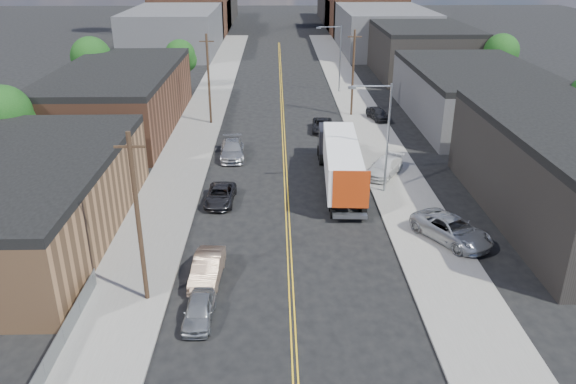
{
  "coord_description": "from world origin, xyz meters",
  "views": [
    {
      "loc": [
        -0.8,
        -17.0,
        18.37
      ],
      "look_at": [
        0.01,
        19.5,
        2.5
      ],
      "focal_mm": 35.0,
      "sensor_mm": 36.0,
      "label": 1
    }
  ],
  "objects_px": {
    "semi_truck": "(339,157)",
    "car_left_d": "(232,150)",
    "car_right_lot_a": "(452,229)",
    "car_ahead_truck": "(322,125)",
    "car_left_a": "(199,311)",
    "car_right_lot_b": "(385,167)",
    "car_left_b": "(207,268)",
    "car_left_c": "(220,195)",
    "car_right_lot_c": "(378,113)"
  },
  "relations": [
    {
      "from": "car_left_c",
      "to": "car_right_lot_c",
      "type": "height_order",
      "value": "car_right_lot_c"
    },
    {
      "from": "car_left_d",
      "to": "car_right_lot_a",
      "type": "bearing_deg",
      "value": -50.16
    },
    {
      "from": "semi_truck",
      "to": "car_right_lot_c",
      "type": "bearing_deg",
      "value": 73.74
    },
    {
      "from": "car_right_lot_b",
      "to": "car_left_b",
      "type": "bearing_deg",
      "value": -97.96
    },
    {
      "from": "semi_truck",
      "to": "car_left_c",
      "type": "xyz_separation_m",
      "value": [
        -9.72,
        -3.9,
        -1.66
      ]
    },
    {
      "from": "car_ahead_truck",
      "to": "car_left_c",
      "type": "bearing_deg",
      "value": -112.84
    },
    {
      "from": "car_right_lot_c",
      "to": "car_ahead_truck",
      "type": "relative_size",
      "value": 0.89
    },
    {
      "from": "car_right_lot_b",
      "to": "car_right_lot_a",
      "type": "bearing_deg",
      "value": -47.14
    },
    {
      "from": "car_left_a",
      "to": "car_left_c",
      "type": "bearing_deg",
      "value": 92.07
    },
    {
      "from": "car_left_a",
      "to": "car_right_lot_a",
      "type": "distance_m",
      "value": 18.09
    },
    {
      "from": "semi_truck",
      "to": "car_left_b",
      "type": "distance_m",
      "value": 17.87
    },
    {
      "from": "car_left_b",
      "to": "car_left_c",
      "type": "bearing_deg",
      "value": 94.46
    },
    {
      "from": "car_ahead_truck",
      "to": "car_left_d",
      "type": "bearing_deg",
      "value": -134.04
    },
    {
      "from": "car_left_a",
      "to": "car_ahead_truck",
      "type": "bearing_deg",
      "value": 76.01
    },
    {
      "from": "semi_truck",
      "to": "car_ahead_truck",
      "type": "bearing_deg",
      "value": 93.83
    },
    {
      "from": "car_right_lot_a",
      "to": "car_right_lot_b",
      "type": "distance_m",
      "value": 12.28
    },
    {
      "from": "car_right_lot_a",
      "to": "car_right_lot_b",
      "type": "bearing_deg",
      "value": 70.3
    },
    {
      "from": "car_right_lot_b",
      "to": "car_ahead_truck",
      "type": "bearing_deg",
      "value": 139.81
    },
    {
      "from": "car_left_d",
      "to": "car_ahead_truck",
      "type": "xyz_separation_m",
      "value": [
        9.27,
        8.33,
        -0.14
      ]
    },
    {
      "from": "semi_truck",
      "to": "car_left_d",
      "type": "distance_m",
      "value": 11.62
    },
    {
      "from": "car_left_d",
      "to": "car_right_lot_a",
      "type": "height_order",
      "value": "car_right_lot_a"
    },
    {
      "from": "car_right_lot_b",
      "to": "car_ahead_truck",
      "type": "relative_size",
      "value": 1.07
    },
    {
      "from": "car_right_lot_b",
      "to": "car_right_lot_c",
      "type": "distance_m",
      "value": 17.5
    },
    {
      "from": "car_left_c",
      "to": "car_left_a",
      "type": "bearing_deg",
      "value": -86.27
    },
    {
      "from": "car_left_d",
      "to": "car_right_lot_c",
      "type": "bearing_deg",
      "value": 34.2
    },
    {
      "from": "car_left_d",
      "to": "car_right_lot_b",
      "type": "relative_size",
      "value": 1.09
    },
    {
      "from": "car_left_a",
      "to": "car_right_lot_a",
      "type": "height_order",
      "value": "car_right_lot_a"
    },
    {
      "from": "car_left_d",
      "to": "car_right_lot_c",
      "type": "relative_size",
      "value": 1.31
    },
    {
      "from": "car_left_b",
      "to": "car_right_lot_b",
      "type": "relative_size",
      "value": 0.92
    },
    {
      "from": "semi_truck",
      "to": "car_left_a",
      "type": "relative_size",
      "value": 4.08
    },
    {
      "from": "car_left_c",
      "to": "car_left_d",
      "type": "distance_m",
      "value": 10.42
    },
    {
      "from": "car_ahead_truck",
      "to": "car_left_a",
      "type": "bearing_deg",
      "value": -101.25
    },
    {
      "from": "semi_truck",
      "to": "car_ahead_truck",
      "type": "xyz_separation_m",
      "value": [
        -0.23,
        14.86,
        -1.66
      ]
    },
    {
      "from": "car_left_a",
      "to": "car_ahead_truck",
      "type": "distance_m",
      "value": 35.25
    },
    {
      "from": "car_left_c",
      "to": "car_ahead_truck",
      "type": "distance_m",
      "value": 21.02
    },
    {
      "from": "car_right_lot_b",
      "to": "car_left_a",
      "type": "bearing_deg",
      "value": -91.84
    },
    {
      "from": "semi_truck",
      "to": "car_right_lot_a",
      "type": "relative_size",
      "value": 2.63
    },
    {
      "from": "car_left_b",
      "to": "car_right_lot_c",
      "type": "xyz_separation_m",
      "value": [
        16.0,
        33.73,
        0.1
      ]
    },
    {
      "from": "car_right_lot_a",
      "to": "car_ahead_truck",
      "type": "distance_m",
      "value": 26.45
    },
    {
      "from": "car_left_b",
      "to": "car_ahead_truck",
      "type": "relative_size",
      "value": 0.99
    },
    {
      "from": "car_right_lot_c",
      "to": "car_left_c",
      "type": "bearing_deg",
      "value": -139.14
    },
    {
      "from": "car_left_c",
      "to": "car_right_lot_a",
      "type": "bearing_deg",
      "value": -19.9
    },
    {
      "from": "semi_truck",
      "to": "car_right_lot_b",
      "type": "distance_m",
      "value": 4.59
    },
    {
      "from": "car_left_b",
      "to": "car_right_lot_c",
      "type": "height_order",
      "value": "car_right_lot_c"
    },
    {
      "from": "semi_truck",
      "to": "car_left_c",
      "type": "bearing_deg",
      "value": -155.23
    },
    {
      "from": "car_left_a",
      "to": "car_ahead_truck",
      "type": "relative_size",
      "value": 0.82
    },
    {
      "from": "semi_truck",
      "to": "car_left_b",
      "type": "xyz_separation_m",
      "value": [
        -9.5,
        -15.05,
        -1.54
      ]
    },
    {
      "from": "semi_truck",
      "to": "car_left_d",
      "type": "xyz_separation_m",
      "value": [
        -9.5,
        6.52,
        -1.51
      ]
    },
    {
      "from": "car_right_lot_b",
      "to": "car_ahead_truck",
      "type": "xyz_separation_m",
      "value": [
        -4.39,
        13.52,
        -0.23
      ]
    },
    {
      "from": "car_left_d",
      "to": "semi_truck",
      "type": "bearing_deg",
      "value": -37.5
    }
  ]
}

